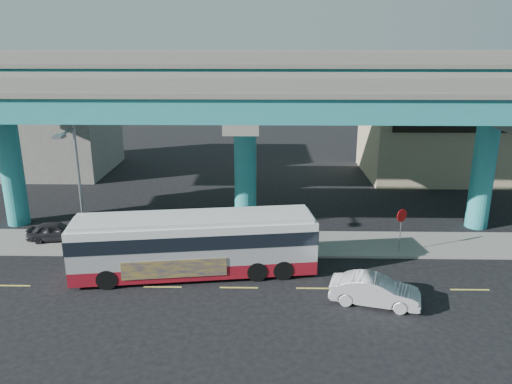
{
  "coord_description": "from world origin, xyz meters",
  "views": [
    {
      "loc": [
        1.34,
        -23.74,
        12.37
      ],
      "look_at": [
        0.82,
        4.0,
        3.93
      ],
      "focal_mm": 35.0,
      "sensor_mm": 36.0,
      "label": 1
    }
  ],
  "objects_px": {
    "sedan": "(375,291)",
    "parked_car": "(56,231)",
    "stop_sign": "(401,221)",
    "transit_bus": "(195,243)",
    "street_lamp": "(75,174)"
  },
  "relations": [
    {
      "from": "transit_bus",
      "to": "sedan",
      "type": "relative_size",
      "value": 2.92
    },
    {
      "from": "transit_bus",
      "to": "parked_car",
      "type": "bearing_deg",
      "value": 147.68
    },
    {
      "from": "parked_car",
      "to": "street_lamp",
      "type": "height_order",
      "value": "street_lamp"
    },
    {
      "from": "stop_sign",
      "to": "transit_bus",
      "type": "bearing_deg",
      "value": -176.6
    },
    {
      "from": "sedan",
      "to": "parked_car",
      "type": "xyz_separation_m",
      "value": [
        -18.71,
        7.48,
        0.03
      ]
    },
    {
      "from": "stop_sign",
      "to": "parked_car",
      "type": "bearing_deg",
      "value": 165.98
    },
    {
      "from": "parked_car",
      "to": "stop_sign",
      "type": "height_order",
      "value": "stop_sign"
    },
    {
      "from": "transit_bus",
      "to": "stop_sign",
      "type": "xyz_separation_m",
      "value": [
        11.89,
        2.85,
        0.29
      ]
    },
    {
      "from": "parked_car",
      "to": "street_lamp",
      "type": "relative_size",
      "value": 0.47
    },
    {
      "from": "transit_bus",
      "to": "street_lamp",
      "type": "xyz_separation_m",
      "value": [
        -7.04,
        2.11,
        3.28
      ]
    },
    {
      "from": "transit_bus",
      "to": "sedan",
      "type": "height_order",
      "value": "transit_bus"
    },
    {
      "from": "parked_car",
      "to": "street_lamp",
      "type": "distance_m",
      "value": 5.52
    },
    {
      "from": "transit_bus",
      "to": "street_lamp",
      "type": "height_order",
      "value": "street_lamp"
    },
    {
      "from": "sedan",
      "to": "stop_sign",
      "type": "height_order",
      "value": "stop_sign"
    },
    {
      "from": "transit_bus",
      "to": "parked_car",
      "type": "relative_size",
      "value": 3.69
    }
  ]
}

